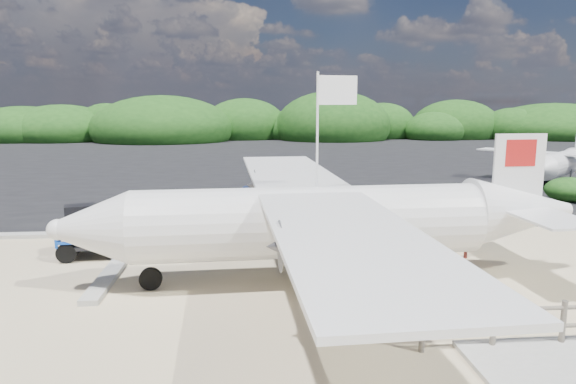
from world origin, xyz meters
name	(u,v)px	position (x,y,z in m)	size (l,w,h in m)	color
ground	(265,275)	(0.00, 0.00, 0.00)	(160.00, 160.00, 0.00)	beige
asphalt_apron	(251,160)	(0.00, 30.00, 0.00)	(90.00, 50.00, 0.04)	#B2B2B2
walkway_pad	(568,372)	(5.50, -6.00, 0.00)	(3.50, 2.50, 0.10)	#B2B2B2
vegetation_band	(248,140)	(0.00, 55.00, 0.00)	(124.00, 8.00, 4.40)	#B2B2B2
fence	(561,346)	(6.00, -5.00, 0.00)	(6.40, 2.00, 1.10)	#B2B2B2
baggage_cart	(106,256)	(-5.17, 2.32, 0.00)	(2.96, 1.69, 1.48)	blue
flagpole	(316,282)	(1.42, -0.73, 0.00)	(1.17, 0.49, 5.83)	white
signboard	(449,261)	(5.96, 0.86, 0.00)	(1.50, 0.14, 1.23)	maroon
crew_a	(246,208)	(-0.53, 5.24, 0.91)	(0.67, 0.44, 1.83)	#14224D
crew_b	(272,218)	(0.41, 3.69, 0.85)	(0.83, 0.64, 1.70)	#14224D
aircraft_large	(469,163)	(18.00, 26.35, 0.00)	(17.54, 17.54, 5.26)	#B2B2B2
aircraft_small	(131,159)	(-10.72, 32.23, 0.00)	(8.18, 8.18, 2.94)	#B2B2B2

